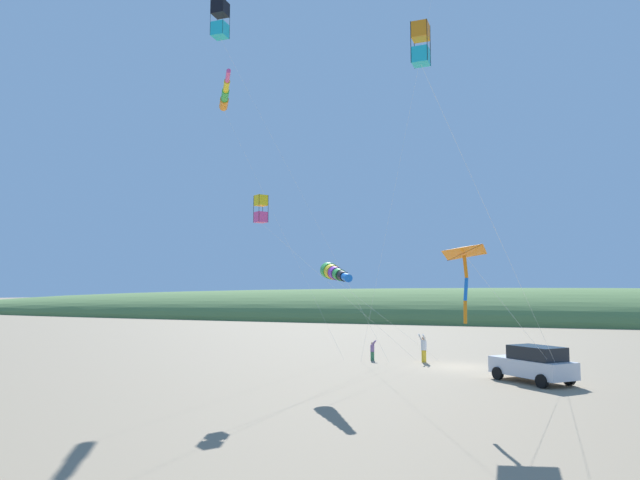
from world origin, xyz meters
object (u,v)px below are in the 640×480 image
at_px(parked_car, 533,364).
at_px(cooler_box, 534,372).
at_px(kite_box_long_streamer_left, 421,45).
at_px(kite_windsock_magenta_far_left, 225,96).
at_px(kite_windsock_red_high_left, 335,273).
at_px(person_child_green_jacket, 372,349).
at_px(kite_delta_purple_drifting, 464,253).
at_px(kite_box_blue_topmost, 220,20).
at_px(person_adult_flyer, 424,347).
at_px(kite_box_long_streamer_right, 261,209).

xyz_separation_m(parked_car, cooler_box, (2.64, 0.00, -0.74)).
bearing_deg(kite_box_long_streamer_left, kite_windsock_magenta_far_left, 47.97).
distance_m(parked_car, kite_windsock_red_high_left, 11.20).
height_order(person_child_green_jacket, kite_delta_purple_drifting, kite_delta_purple_drifting).
height_order(cooler_box, kite_box_long_streamer_left, kite_box_long_streamer_left).
bearing_deg(kite_box_blue_topmost, person_adult_flyer, -43.46).
bearing_deg(cooler_box, kite_delta_purple_drifting, 168.62).
relative_size(person_child_green_jacket, kite_box_blue_topmost, 0.06).
distance_m(person_child_green_jacket, kite_windsock_magenta_far_left, 18.97).
relative_size(person_adult_flyer, kite_delta_purple_drifting, 0.17).
distance_m(parked_car, kite_delta_purple_drifting, 10.70).
bearing_deg(kite_windsock_red_high_left, kite_windsock_magenta_far_left, 64.57).
distance_m(kite_windsock_magenta_far_left, kite_box_long_streamer_left, 19.95).
bearing_deg(kite_delta_purple_drifting, kite_box_blue_topmost, 69.07).
relative_size(kite_windsock_magenta_far_left, kite_box_long_streamer_right, 1.23).
height_order(parked_car, kite_box_blue_topmost, kite_box_blue_topmost).
xyz_separation_m(cooler_box, person_adult_flyer, (3.63, 6.65, 0.79)).
xyz_separation_m(person_adult_flyer, kite_windsock_magenta_far_left, (-7.13, 10.84, 15.70)).
height_order(person_child_green_jacket, kite_box_long_streamer_left, kite_box_long_streamer_left).
xyz_separation_m(kite_box_blue_topmost, kite_box_long_streamer_right, (-2.12, -3.74, -11.37)).
relative_size(cooler_box, kite_box_blue_topmost, 0.03).
relative_size(cooler_box, kite_delta_purple_drifting, 0.06).
xyz_separation_m(kite_windsock_magenta_far_left, kite_box_blue_topmost, (-2.94, -1.30, 3.34)).
xyz_separation_m(cooler_box, kite_delta_purple_drifting, (-11.73, 2.36, 5.86)).
relative_size(parked_car, kite_windsock_red_high_left, 0.29).
distance_m(person_adult_flyer, person_child_green_jacket, 3.42).
relative_size(person_adult_flyer, kite_windsock_magenta_far_left, 0.11).
bearing_deg(kite_windsock_magenta_far_left, parked_car, -87.19).
distance_m(kite_delta_purple_drifting, kite_windsock_red_high_left, 7.84).
relative_size(person_adult_flyer, kite_box_long_streamer_left, 0.13).
bearing_deg(kite_windsock_red_high_left, parked_car, -61.29).
relative_size(person_child_green_jacket, kite_windsock_magenta_far_left, 0.08).
bearing_deg(person_child_green_jacket, kite_windsock_red_high_left, -174.38).
xyz_separation_m(kite_windsock_magenta_far_left, kite_windsock_red_high_left, (-4.05, -8.53, -11.19)).
bearing_deg(kite_box_long_streamer_left, parked_car, -12.28).
bearing_deg(kite_box_blue_topmost, kite_windsock_magenta_far_left, 23.76).
distance_m(person_adult_flyer, kite_box_long_streamer_left, 23.44).
relative_size(cooler_box, kite_windsock_red_high_left, 0.04).
relative_size(kite_windsock_magenta_far_left, kite_delta_purple_drifting, 1.56).
bearing_deg(person_adult_flyer, kite_windsock_magenta_far_left, 123.33).
xyz_separation_m(cooler_box, kite_box_long_streamer_left, (-16.54, 3.02, 12.17)).
bearing_deg(parked_car, kite_box_long_streamer_right, 115.41).
height_order(kite_windsock_magenta_far_left, kite_delta_purple_drifting, kite_windsock_magenta_far_left).
bearing_deg(person_child_green_jacket, kite_box_long_streamer_right, 168.76).
distance_m(kite_delta_purple_drifting, kite_box_blue_topmost, 20.36).
distance_m(person_adult_flyer, kite_delta_purple_drifting, 16.73).
relative_size(kite_delta_purple_drifting, kite_box_blue_topmost, 0.52).
height_order(kite_box_long_streamer_right, kite_windsock_red_high_left, kite_box_long_streamer_right).
distance_m(person_child_green_jacket, kite_box_long_streamer_right, 14.67).
bearing_deg(kite_windsock_magenta_far_left, kite_box_long_streamer_left, -132.03).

